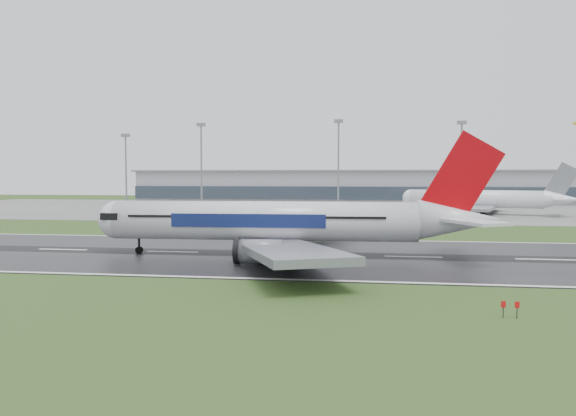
# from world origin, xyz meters

# --- Properties ---
(ground) EXTENTS (520.00, 520.00, 0.00)m
(ground) POSITION_xyz_m (0.00, 0.00, 0.00)
(ground) COLOR #2A4619
(ground) RESTS_ON ground
(runway) EXTENTS (400.00, 45.00, 0.10)m
(runway) POSITION_xyz_m (0.00, 0.00, 0.05)
(runway) COLOR black
(runway) RESTS_ON ground
(apron) EXTENTS (400.00, 130.00, 0.08)m
(apron) POSITION_xyz_m (0.00, 125.00, 0.04)
(apron) COLOR slate
(apron) RESTS_ON ground
(terminal) EXTENTS (240.00, 36.00, 15.00)m
(terminal) POSITION_xyz_m (0.00, 185.00, 7.50)
(terminal) COLOR gray
(terminal) RESTS_ON ground
(main_airliner) EXTENTS (66.44, 63.50, 18.97)m
(main_airliner) POSITION_xyz_m (-19.33, -1.71, 9.59)
(main_airliner) COLOR silver
(main_airliner) RESTS_ON runway
(parked_airliner) EXTENTS (69.80, 67.25, 16.59)m
(parked_airliner) POSITION_xyz_m (30.88, 103.05, 8.37)
(parked_airliner) COLOR white
(parked_airliner) RESTS_ON apron
(floodmast_0) EXTENTS (0.64, 0.64, 27.02)m
(floodmast_0) POSITION_xyz_m (-94.12, 100.00, 13.51)
(floodmast_0) COLOR gray
(floodmast_0) RESTS_ON ground
(floodmast_1) EXTENTS (0.64, 0.64, 30.47)m
(floodmast_1) POSITION_xyz_m (-65.79, 100.00, 15.23)
(floodmast_1) COLOR gray
(floodmast_1) RESTS_ON ground
(floodmast_2) EXTENTS (0.64, 0.64, 31.05)m
(floodmast_2) POSITION_xyz_m (-17.22, 100.00, 15.52)
(floodmast_2) COLOR gray
(floodmast_2) RESTS_ON ground
(floodmast_3) EXTENTS (0.64, 0.64, 29.98)m
(floodmast_3) POSITION_xyz_m (23.41, 100.00, 14.99)
(floodmast_3) COLOR gray
(floodmast_3) RESTS_ON ground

